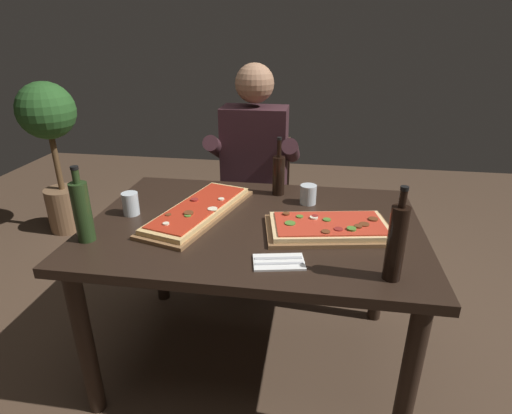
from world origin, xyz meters
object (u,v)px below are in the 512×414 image
at_px(vinegar_bottle_green, 82,211).
at_px(diner_chair, 257,200).
at_px(tumbler_far_side, 130,204).
at_px(pizza_rectangular_front, 329,228).
at_px(pizza_rectangular_left, 199,210).
at_px(seated_diner, 254,167).
at_px(dining_table, 254,242).
at_px(tumbler_near_camera, 308,194).
at_px(potted_plant_corner, 52,140).
at_px(wine_bottle_dark, 279,174).
at_px(oil_bottle_amber, 396,242).

height_order(vinegar_bottle_green, diner_chair, vinegar_bottle_green).
bearing_deg(tumbler_far_side, pizza_rectangular_front, -2.64).
bearing_deg(pizza_rectangular_left, pizza_rectangular_front, -8.53).
bearing_deg(seated_diner, pizza_rectangular_front, -60.85).
distance_m(dining_table, pizza_rectangular_left, 0.28).
xyz_separation_m(pizza_rectangular_front, tumbler_far_side, (-0.87, 0.04, 0.03)).
relative_size(tumbler_far_side, diner_chair, 0.12).
bearing_deg(pizza_rectangular_left, tumbler_near_camera, 22.86).
bearing_deg(potted_plant_corner, pizza_rectangular_front, -30.96).
bearing_deg(pizza_rectangular_left, vinegar_bottle_green, -140.78).
xyz_separation_m(wine_bottle_dark, seated_diner, (-0.19, 0.40, -0.10)).
xyz_separation_m(dining_table, tumbler_near_camera, (0.22, 0.24, 0.14)).
distance_m(vinegar_bottle_green, potted_plant_corner, 1.80).
relative_size(pizza_rectangular_front, oil_bottle_amber, 1.69).
bearing_deg(wine_bottle_dark, oil_bottle_amber, -57.13).
relative_size(diner_chair, potted_plant_corner, 0.75).
height_order(tumbler_near_camera, tumbler_far_side, tumbler_far_side).
xyz_separation_m(wine_bottle_dark, tumbler_far_side, (-0.62, -0.34, -0.05)).
bearing_deg(dining_table, pizza_rectangular_front, -7.72).
distance_m(wine_bottle_dark, tumbler_near_camera, 0.19).
height_order(dining_table, potted_plant_corner, potted_plant_corner).
distance_m(dining_table, potted_plant_corner, 2.08).
bearing_deg(wine_bottle_dark, potted_plant_corner, 154.91).
bearing_deg(potted_plant_corner, tumbler_near_camera, -25.72).
distance_m(wine_bottle_dark, oil_bottle_amber, 0.82).
xyz_separation_m(vinegar_bottle_green, tumbler_near_camera, (0.84, 0.50, -0.08)).
distance_m(diner_chair, potted_plant_corner, 1.65).
distance_m(dining_table, tumbler_near_camera, 0.36).
relative_size(wine_bottle_dark, tumbler_far_side, 2.86).
bearing_deg(potted_plant_corner, oil_bottle_amber, -34.40).
distance_m(dining_table, vinegar_bottle_green, 0.71).
distance_m(pizza_rectangular_left, vinegar_bottle_green, 0.48).
relative_size(tumbler_near_camera, diner_chair, 0.10).
bearing_deg(vinegar_bottle_green, tumbler_far_side, 74.70).
height_order(pizza_rectangular_front, pizza_rectangular_left, same).
relative_size(vinegar_bottle_green, tumbler_near_camera, 3.32).
bearing_deg(vinegar_bottle_green, dining_table, 22.28).
relative_size(dining_table, diner_chair, 1.61).
xyz_separation_m(dining_table, vinegar_bottle_green, (-0.62, -0.25, 0.22)).
bearing_deg(tumbler_far_side, vinegar_bottle_green, -105.30).
bearing_deg(tumbler_far_side, dining_table, 0.27).
height_order(dining_table, pizza_rectangular_left, pizza_rectangular_left).
bearing_deg(oil_bottle_amber, seated_diner, 120.28).
bearing_deg(vinegar_bottle_green, seated_diner, 63.14).
distance_m(pizza_rectangular_left, oil_bottle_amber, 0.87).
relative_size(oil_bottle_amber, tumbler_far_side, 3.22).
height_order(pizza_rectangular_left, wine_bottle_dark, wine_bottle_dark).
height_order(pizza_rectangular_front, diner_chair, diner_chair).
relative_size(pizza_rectangular_front, seated_diner, 0.41).
xyz_separation_m(vinegar_bottle_green, seated_diner, (0.50, 0.99, -0.12)).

